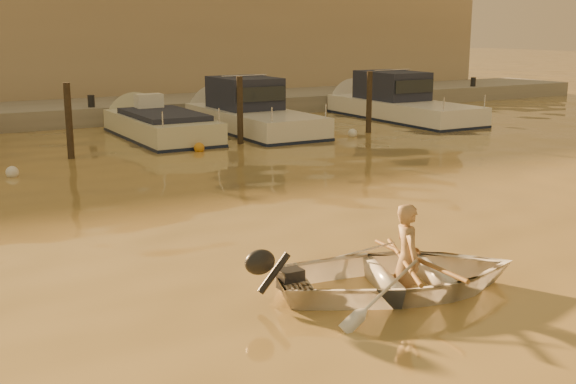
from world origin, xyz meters
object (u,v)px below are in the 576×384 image
moored_boat_3 (161,131)px  moored_boat_5 (403,103)px  moored_boat_4 (253,112)px  dinghy (400,275)px  person (407,259)px

moored_boat_3 → moored_boat_5: size_ratio=0.80×
moored_boat_3 → moored_boat_4: moored_boat_4 is taller
moored_boat_3 → dinghy: bearing=-97.4°
dinghy → moored_boat_4: moored_boat_4 is taller
person → moored_boat_3: (1.76, 14.37, -0.22)m
moored_boat_3 → moored_boat_4: 3.26m
moored_boat_3 → moored_boat_4: size_ratio=0.86×
moored_boat_3 → moored_boat_5: moored_boat_5 is taller
dinghy → moored_boat_5: moored_boat_5 is taller
moored_boat_3 → moored_boat_5: 9.55m
dinghy → moored_boat_3: (1.85, 14.34, 0.00)m
dinghy → moored_boat_5: bearing=-21.3°
moored_boat_4 → moored_boat_5: same height
dinghy → moored_boat_5: 18.32m
moored_boat_4 → person: bearing=-109.2°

